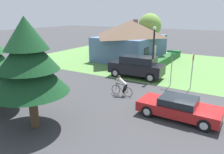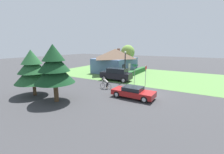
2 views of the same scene
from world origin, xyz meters
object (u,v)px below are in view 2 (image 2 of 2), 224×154
Objects in this scene: street_name_sign at (135,71)px; deciduous_tree_right at (128,52)px; stop_sign at (146,72)px; street_lamp at (125,64)px; parked_suv_right at (116,74)px; cyclist at (106,83)px; sedan_left_lane at (133,92)px; conifer_tall_far at (32,69)px; cottage_house at (115,60)px; conifer_tall_near at (54,67)px.

deciduous_tree_right is (13.51, 7.34, 1.97)m from street_name_sign.
street_lamp reaches higher than stop_sign.
parked_suv_right is at bearing 76.95° from street_name_sign.
street_lamp is (4.53, -0.52, 1.99)m from cyclist.
sedan_left_lane is 0.89× the size of conifer_tall_far.
street_name_sign is at bearing -151.49° from deciduous_tree_right.
street_name_sign is 0.51× the size of deciduous_tree_right.
street_name_sign is at bearing -119.21° from cyclist.
cottage_house is at bearing -53.03° from sedan_left_lane.
street_name_sign is at bearing -21.85° from conifer_tall_near.
parked_suv_right is 1.06× the size of street_lamp.
street_lamp is at bearing -94.89° from cyclist.
street_lamp is 2.05m from street_name_sign.
street_name_sign reaches higher than cyclist.
cyclist is at bearing -41.07° from conifer_tall_far.
cyclist is 4.98m from street_lamp.
deciduous_tree_right reaches higher than parked_suv_right.
sedan_left_lane is at bearing -153.56° from deciduous_tree_right.
stop_sign is at bearing 169.80° from parked_suv_right.
cottage_house is 12.12m from stop_sign.
cyclist is at bearing -45.04° from stop_sign.
deciduous_tree_right reaches higher than conifer_tall_near.
cyclist is at bearing -164.00° from deciduous_tree_right.
cottage_house is 5.48× the size of cyclist.
conifer_tall_far is (-18.11, 0.09, 0.44)m from cottage_house.
conifer_tall_near is (-10.18, 4.08, 1.48)m from street_name_sign.
cyclist is 18.40m from deciduous_tree_right.
conifer_tall_near reaches higher than stop_sign.
conifer_tall_near reaches higher than street_name_sign.
stop_sign is 1.55m from street_name_sign.
conifer_tall_far reaches higher than stop_sign.
sedan_left_lane is 4.61m from cyclist.
street_name_sign is at bearing -86.31° from stop_sign.
conifer_tall_far reaches higher than parked_suv_right.
cottage_house is at bearing 38.38° from street_lamp.
deciduous_tree_right is (12.72, 3.95, 2.92)m from parked_suv_right.
conifer_tall_near is at bearing -167.04° from cottage_house.
cottage_house reaches higher than sedan_left_lane.
cottage_house is 1.66× the size of deciduous_tree_right.
cyclist is 0.34× the size of parked_suv_right.
conifer_tall_far is at bearing 178.99° from deciduous_tree_right.
conifer_tall_far is (0.07, 3.67, -0.50)m from conifer_tall_near.
parked_suv_right is 1.76× the size of stop_sign.
sedan_left_lane is at bearing -64.00° from conifer_tall_far.
conifer_tall_near is at bearing -91.05° from conifer_tall_far.
deciduous_tree_right reaches higher than cyclist.
conifer_tall_far is 0.88× the size of deciduous_tree_right.
cyclist is 0.36× the size of street_lamp.
stop_sign is (5.47, 0.49, 1.37)m from sedan_left_lane.
deciduous_tree_right is (12.88, 5.52, 1.25)m from street_lamp.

